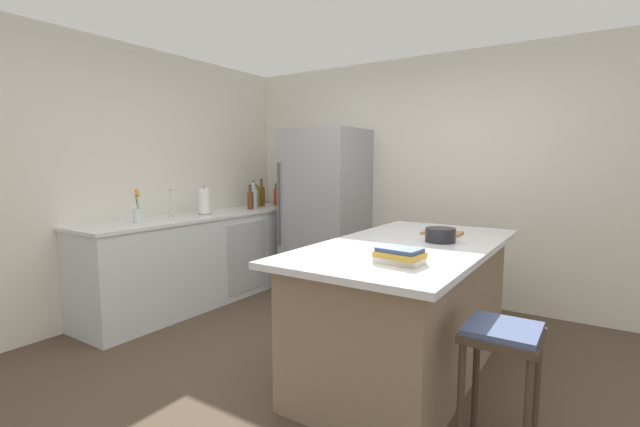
{
  "coord_description": "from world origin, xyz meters",
  "views": [
    {
      "loc": [
        1.45,
        -2.35,
        1.47
      ],
      "look_at": [
        -0.78,
        1.03,
        1.0
      ],
      "focal_mm": 24.36,
      "sensor_mm": 36.0,
      "label": 1
    }
  ],
  "objects_px": {
    "bar_stool": "(502,350)",
    "gin_bottle": "(255,198)",
    "kitchen_island": "(408,306)",
    "sink_faucet": "(171,202)",
    "whiskey_bottle": "(262,196)",
    "cookbook_stack": "(399,256)",
    "vinegar_bottle": "(276,196)",
    "olive_oil_bottle": "(258,198)",
    "refrigerator": "(326,211)",
    "cutting_board": "(442,233)",
    "flower_vase": "(138,212)",
    "syrup_bottle": "(250,200)",
    "hot_sauce_bottle": "(277,199)",
    "paper_towel_roll": "(204,202)",
    "soda_bottle": "(253,198)",
    "mixing_bowl": "(440,235)"
  },
  "relations": [
    {
      "from": "vinegar_bottle",
      "to": "cutting_board",
      "type": "distance_m",
      "value": 2.71
    },
    {
      "from": "cookbook_stack",
      "to": "gin_bottle",
      "type": "bearing_deg",
      "value": 146.2
    },
    {
      "from": "whiskey_bottle",
      "to": "cutting_board",
      "type": "distance_m",
      "value": 2.71
    },
    {
      "from": "flower_vase",
      "to": "syrup_bottle",
      "type": "relative_size",
      "value": 1.08
    },
    {
      "from": "kitchen_island",
      "to": "mixing_bowl",
      "type": "relative_size",
      "value": 9.99
    },
    {
      "from": "sink_faucet",
      "to": "whiskey_bottle",
      "type": "bearing_deg",
      "value": 91.07
    },
    {
      "from": "gin_bottle",
      "to": "hot_sauce_bottle",
      "type": "bearing_deg",
      "value": 68.38
    },
    {
      "from": "paper_towel_roll",
      "to": "hot_sauce_bottle",
      "type": "xyz_separation_m",
      "value": [
        0.07,
        1.12,
        -0.04
      ]
    },
    {
      "from": "cutting_board",
      "to": "whiskey_bottle",
      "type": "bearing_deg",
      "value": 161.99
    },
    {
      "from": "refrigerator",
      "to": "whiskey_bottle",
      "type": "relative_size",
      "value": 5.41
    },
    {
      "from": "soda_bottle",
      "to": "kitchen_island",
      "type": "bearing_deg",
      "value": -23.85
    },
    {
      "from": "gin_bottle",
      "to": "olive_oil_bottle",
      "type": "bearing_deg",
      "value": 112.33
    },
    {
      "from": "kitchen_island",
      "to": "paper_towel_roll",
      "type": "bearing_deg",
      "value": 172.47
    },
    {
      "from": "refrigerator",
      "to": "bar_stool",
      "type": "relative_size",
      "value": 2.74
    },
    {
      "from": "mixing_bowl",
      "to": "cutting_board",
      "type": "relative_size",
      "value": 0.69
    },
    {
      "from": "olive_oil_bottle",
      "to": "bar_stool",
      "type": "bearing_deg",
      "value": -29.84
    },
    {
      "from": "gin_bottle",
      "to": "refrigerator",
      "type": "bearing_deg",
      "value": 12.84
    },
    {
      "from": "soda_bottle",
      "to": "cookbook_stack",
      "type": "distance_m",
      "value": 3.06
    },
    {
      "from": "mixing_bowl",
      "to": "gin_bottle",
      "type": "bearing_deg",
      "value": 159.21
    },
    {
      "from": "refrigerator",
      "to": "olive_oil_bottle",
      "type": "bearing_deg",
      "value": -172.82
    },
    {
      "from": "whiskey_bottle",
      "to": "cookbook_stack",
      "type": "xyz_separation_m",
      "value": [
        2.68,
        -1.94,
        -0.1
      ]
    },
    {
      "from": "hot_sauce_bottle",
      "to": "mixing_bowl",
      "type": "relative_size",
      "value": 1.03
    },
    {
      "from": "sink_faucet",
      "to": "cookbook_stack",
      "type": "distance_m",
      "value": 2.72
    },
    {
      "from": "kitchen_island",
      "to": "bar_stool",
      "type": "xyz_separation_m",
      "value": [
        0.73,
        -0.6,
        0.08
      ]
    },
    {
      "from": "soda_bottle",
      "to": "cookbook_stack",
      "type": "height_order",
      "value": "soda_bottle"
    },
    {
      "from": "paper_towel_roll",
      "to": "gin_bottle",
      "type": "distance_m",
      "value": 0.84
    },
    {
      "from": "bar_stool",
      "to": "cookbook_stack",
      "type": "relative_size",
      "value": 2.49
    },
    {
      "from": "gin_bottle",
      "to": "cutting_board",
      "type": "bearing_deg",
      "value": -14.58
    },
    {
      "from": "kitchen_island",
      "to": "sink_faucet",
      "type": "distance_m",
      "value": 2.55
    },
    {
      "from": "whiskey_bottle",
      "to": "soda_bottle",
      "type": "bearing_deg",
      "value": -67.2
    },
    {
      "from": "flower_vase",
      "to": "paper_towel_roll",
      "type": "distance_m",
      "value": 0.78
    },
    {
      "from": "bar_stool",
      "to": "gin_bottle",
      "type": "height_order",
      "value": "gin_bottle"
    },
    {
      "from": "hot_sauce_bottle",
      "to": "sink_faucet",
      "type": "bearing_deg",
      "value": -95.26
    },
    {
      "from": "refrigerator",
      "to": "whiskey_bottle",
      "type": "bearing_deg",
      "value": -178.57
    },
    {
      "from": "paper_towel_roll",
      "to": "cutting_board",
      "type": "distance_m",
      "value": 2.49
    },
    {
      "from": "paper_towel_roll",
      "to": "hot_sauce_bottle",
      "type": "bearing_deg",
      "value": 86.29
    },
    {
      "from": "kitchen_island",
      "to": "cookbook_stack",
      "type": "relative_size",
      "value": 7.72
    },
    {
      "from": "sink_faucet",
      "to": "whiskey_bottle",
      "type": "relative_size",
      "value": 0.88
    },
    {
      "from": "paper_towel_roll",
      "to": "soda_bottle",
      "type": "bearing_deg",
      "value": 87.76
    },
    {
      "from": "soda_bottle",
      "to": "olive_oil_bottle",
      "type": "bearing_deg",
      "value": 118.89
    },
    {
      "from": "kitchen_island",
      "to": "refrigerator",
      "type": "distance_m",
      "value": 2.12
    },
    {
      "from": "refrigerator",
      "to": "vinegar_bottle",
      "type": "relative_size",
      "value": 6.71
    },
    {
      "from": "refrigerator",
      "to": "whiskey_bottle",
      "type": "xyz_separation_m",
      "value": [
        -0.94,
        -0.02,
        0.14
      ]
    },
    {
      "from": "mixing_bowl",
      "to": "whiskey_bottle",
      "type": "bearing_deg",
      "value": 156.24
    },
    {
      "from": "vinegar_bottle",
      "to": "olive_oil_bottle",
      "type": "relative_size",
      "value": 1.04
    },
    {
      "from": "refrigerator",
      "to": "hot_sauce_bottle",
      "type": "relative_size",
      "value": 8.53
    },
    {
      "from": "kitchen_island",
      "to": "flower_vase",
      "type": "relative_size",
      "value": 6.81
    },
    {
      "from": "syrup_bottle",
      "to": "bar_stool",
      "type": "bearing_deg",
      "value": -26.95
    },
    {
      "from": "flower_vase",
      "to": "olive_oil_bottle",
      "type": "bearing_deg",
      "value": 92.25
    },
    {
      "from": "whiskey_bottle",
      "to": "olive_oil_bottle",
      "type": "distance_m",
      "value": 0.1
    }
  ]
}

